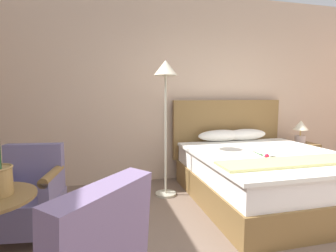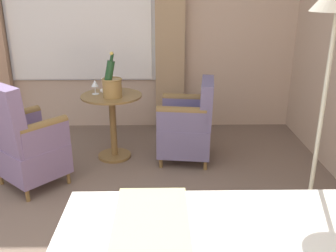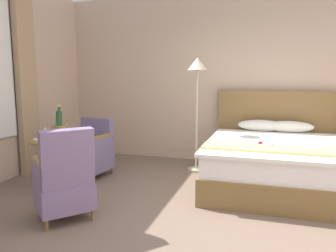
{
  "view_description": "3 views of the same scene",
  "coord_description": "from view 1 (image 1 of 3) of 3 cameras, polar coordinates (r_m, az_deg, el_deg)",
  "views": [
    {
      "loc": [
        -1.54,
        -1.37,
        1.34
      ],
      "look_at": [
        -0.86,
        1.35,
        1.02
      ],
      "focal_mm": 28.0,
      "sensor_mm": 36.0,
      "label": 1
    },
    {
      "loc": [
        1.45,
        0.99,
        1.73
      ],
      "look_at": [
        -0.99,
        1.03,
        0.83
      ],
      "focal_mm": 40.0,
      "sensor_mm": 36.0,
      "label": 2
    },
    {
      "loc": [
        0.32,
        -3.09,
        1.5
      ],
      "look_at": [
        -0.92,
        1.0,
        0.86
      ],
      "focal_mm": 35.0,
      "sensor_mm": 36.0,
      "label": 3
    }
  ],
  "objects": [
    {
      "name": "armchair_by_window",
      "position": [
        2.9,
        -27.96,
        -13.66
      ],
      "size": [
        0.64,
        0.62,
        0.87
      ],
      "color": "brown",
      "rests_on": "ground"
    },
    {
      "name": "bed",
      "position": [
        3.69,
        19.68,
        -9.38
      ],
      "size": [
        1.86,
        2.14,
        1.28
      ],
      "color": "brown",
      "rests_on": "ground"
    },
    {
      "name": "floor_lamp_brass",
      "position": [
        3.45,
        -0.53,
        8.72
      ],
      "size": [
        0.31,
        0.31,
        1.8
      ],
      "color": "#B7B49E",
      "rests_on": "ground"
    },
    {
      "name": "wall_headboard_side",
      "position": [
        4.38,
        6.64,
        8.14
      ],
      "size": [
        6.72,
        0.12,
        2.93
      ],
      "color": "#C9AD94",
      "rests_on": "ground"
    },
    {
      "name": "bedside_lamp",
      "position": [
        4.85,
        26.88,
        -0.62
      ],
      "size": [
        0.23,
        0.23,
        0.38
      ],
      "color": "#C0ADAD",
      "rests_on": "nightstand"
    },
    {
      "name": "nightstand",
      "position": [
        4.94,
        26.58,
        -6.53
      ],
      "size": [
        0.47,
        0.46,
        0.57
      ],
      "color": "brown",
      "rests_on": "ground"
    }
  ]
}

